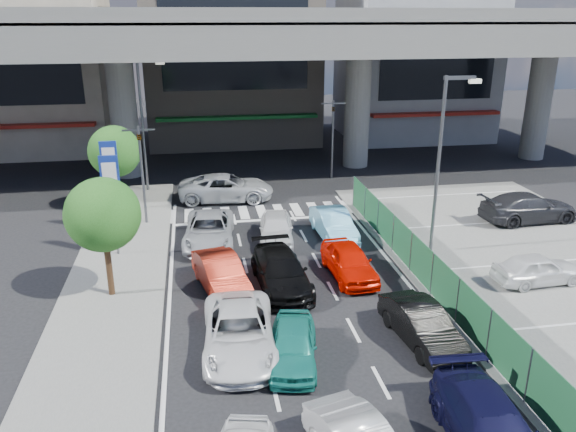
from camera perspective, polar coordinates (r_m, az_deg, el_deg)
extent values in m
plane|color=black|center=(19.76, 2.08, -11.93)|extent=(120.00, 120.00, 0.00)
cube|color=#62625F|center=(25.65, 26.08, -6.19)|extent=(12.00, 28.00, 0.06)
cube|color=#62625F|center=(23.17, -17.41, -7.67)|extent=(4.00, 30.00, 0.12)
cylinder|color=slate|center=(39.23, -16.34, 9.62)|extent=(1.80, 1.80, 8.00)
cylinder|color=slate|center=(40.64, 7.03, 10.58)|extent=(1.80, 1.80, 8.00)
cylinder|color=slate|center=(46.58, 24.06, 10.21)|extent=(1.80, 1.80, 8.00)
cube|color=slate|center=(38.63, -4.66, 17.65)|extent=(64.00, 14.00, 2.00)
cube|color=slate|center=(31.84, -3.54, 19.58)|extent=(64.00, 0.40, 0.90)
cube|color=slate|center=(45.39, -5.55, 19.57)|extent=(64.00, 0.40, 0.90)
cube|color=gray|center=(50.18, -24.78, 13.58)|extent=(12.00, 10.00, 13.00)
cube|color=#9E1C13|center=(45.74, -25.65, 8.30)|extent=(10.80, 1.60, 0.25)
cube|color=black|center=(45.30, -26.45, 13.69)|extent=(9.60, 0.10, 5.85)
cube|color=gray|center=(49.66, -5.83, 16.34)|extent=(14.00, 10.00, 15.00)
cube|color=#146825|center=(45.13, -5.14, 10.01)|extent=(12.60, 1.60, 0.25)
cube|color=black|center=(44.62, -5.38, 16.94)|extent=(11.20, 0.10, 6.75)
cube|color=gray|center=(52.41, 12.63, 14.51)|extent=(12.00, 10.00, 12.00)
cube|color=#9E1C13|center=(48.14, 14.61, 10.08)|extent=(10.80, 1.60, 0.25)
cube|color=black|center=(47.76, 14.97, 14.58)|extent=(9.60, 0.10, 5.40)
cylinder|color=#595B60|center=(29.61, -14.56, 3.89)|extent=(0.14, 0.14, 5.20)
cube|color=#595B60|center=(29.08, -14.96, 8.44)|extent=(1.60, 0.08, 0.08)
imported|color=black|center=(29.13, -14.91, 7.86)|extent=(0.26, 1.24, 0.50)
cylinder|color=#595B60|center=(37.39, 4.54, 7.69)|extent=(0.14, 0.14, 5.20)
cube|color=#595B60|center=(36.97, 4.64, 11.33)|extent=(1.60, 0.08, 0.08)
imported|color=black|center=(37.02, 4.63, 10.87)|extent=(0.26, 1.24, 0.50)
cylinder|color=#595B60|center=(25.60, 14.98, 4.66)|extent=(0.16, 0.16, 8.00)
cube|color=#595B60|center=(25.17, 17.06, 13.28)|extent=(1.40, 0.15, 0.15)
cube|color=silver|center=(25.50, 18.47, 12.87)|extent=(0.50, 0.22, 0.18)
cylinder|color=#595B60|center=(35.16, -14.55, 8.68)|extent=(0.16, 0.16, 8.00)
cube|color=#595B60|center=(34.62, -14.09, 15.09)|extent=(1.40, 0.15, 0.15)
cube|color=silver|center=(34.59, -12.88, 14.93)|extent=(0.50, 0.22, 0.18)
cylinder|color=#595B60|center=(26.41, -17.05, -1.72)|extent=(0.10, 0.10, 2.20)
cube|color=navy|center=(25.74, -17.51, 2.64)|extent=(0.80, 0.12, 3.00)
cube|color=white|center=(25.68, -17.53, 2.59)|extent=(0.60, 0.02, 2.40)
cylinder|color=#595B60|center=(29.26, -17.17, 0.36)|extent=(0.10, 0.10, 2.20)
cube|color=navy|center=(28.66, -17.59, 4.32)|extent=(0.80, 0.12, 3.00)
cube|color=white|center=(28.60, -17.61, 4.29)|extent=(0.60, 0.02, 2.40)
cylinder|color=#382314|center=(22.68, -17.70, -5.11)|extent=(0.24, 0.24, 2.40)
sphere|color=#1C4B15|center=(21.88, -18.30, 0.14)|extent=(2.80, 2.80, 2.80)
cylinder|color=#382314|center=(32.56, -16.84, 2.52)|extent=(0.24, 0.24, 2.40)
sphere|color=#1C4B15|center=(32.01, -17.22, 6.28)|extent=(2.80, 2.80, 2.80)
imported|color=black|center=(15.68, 19.95, -19.80)|extent=(2.21, 4.86, 1.38)
imported|color=white|center=(18.62, -4.99, -11.66)|extent=(2.56, 5.08, 1.38)
imported|color=#1C8A7B|center=(18.05, 0.53, -12.95)|extent=(2.15, 3.86, 1.24)
imported|color=black|center=(19.52, 13.43, -10.71)|extent=(1.86, 4.11, 1.31)
imported|color=red|center=(22.52, -6.82, -5.87)|extent=(2.34, 4.41, 1.38)
imported|color=black|center=(22.57, -0.71, -5.65)|extent=(2.19, 4.85, 1.38)
imported|color=red|center=(23.61, 6.22, -4.60)|extent=(1.84, 4.09, 1.37)
imported|color=#ACAFB4|center=(27.03, -8.02, -1.45)|extent=(2.71, 5.14, 1.38)
imported|color=silver|center=(27.07, -1.21, -1.25)|extent=(2.12, 4.14, 1.35)
imported|color=#529ABB|center=(27.64, 4.64, -0.83)|extent=(1.65, 4.25, 1.38)
imported|color=silver|center=(33.32, -6.30, 2.88)|extent=(5.73, 3.01, 1.54)
imported|color=white|center=(24.96, 24.04, -4.92)|extent=(3.73, 1.65, 1.25)
imported|color=#28282C|center=(32.17, 23.24, 0.81)|extent=(5.33, 2.42, 1.51)
cone|color=red|center=(23.71, 14.40, -5.86)|extent=(0.34, 0.34, 0.62)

